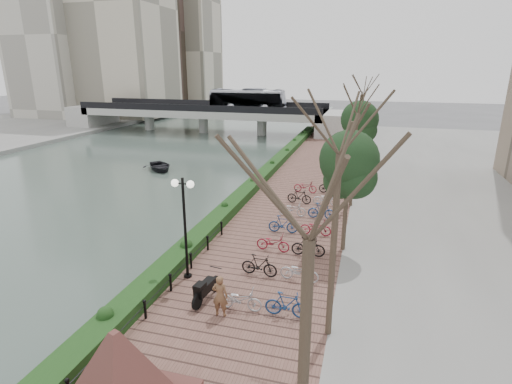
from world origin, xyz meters
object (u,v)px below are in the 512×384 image
at_px(granite_monument, 119,375).
at_px(lamppost, 184,206).
at_px(pedestrian, 220,296).
at_px(boat, 160,166).
at_px(motorcycle, 207,287).

distance_m(granite_monument, lamppost, 7.68).
height_order(pedestrian, boat, pedestrian).
bearing_deg(boat, granite_monument, -106.35).
bearing_deg(boat, lamppost, -101.30).
relative_size(granite_monument, motorcycle, 2.72).
bearing_deg(motorcycle, boat, 131.20).
height_order(granite_monument, boat, granite_monument).
bearing_deg(granite_monument, lamppost, 102.08).
bearing_deg(lamppost, motorcycle, -43.56).
bearing_deg(lamppost, boat, 122.13).
bearing_deg(pedestrian, motorcycle, -46.87).
height_order(lamppost, boat, lamppost).
xyz_separation_m(granite_monument, pedestrian, (0.87, 4.97, -0.52)).
height_order(granite_monument, lamppost, lamppost).
bearing_deg(granite_monument, boat, 117.08).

